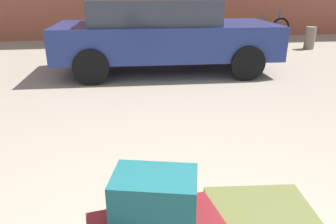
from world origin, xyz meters
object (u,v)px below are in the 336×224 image
duffel_bag_teal_topmost_pile (155,199)px  parked_car (163,34)px  bollard_kerb_far (310,38)px  bicycle_leaning (266,29)px  bollard_kerb_mid (276,39)px  bollard_kerb_near (223,40)px

duffel_bag_teal_topmost_pile → parked_car: (0.76, 5.40, -0.02)m
duffel_bag_teal_topmost_pile → bollard_kerb_far: size_ratio=0.59×
bicycle_leaning → bollard_kerb_far: bicycle_leaning is taller
bollard_kerb_far → parked_car: bearing=-156.6°
bollard_kerb_mid → bollard_kerb_far: size_ratio=1.00×
bollard_kerb_near → bollard_kerb_mid: bearing=0.0°
bollard_kerb_mid → duffel_bag_teal_topmost_pile: bearing=-119.6°
duffel_bag_teal_topmost_pile → bollard_kerb_far: duffel_bag_teal_topmost_pile is taller
duffel_bag_teal_topmost_pile → bollard_kerb_near: duffel_bag_teal_topmost_pile is taller
bicycle_leaning → bollard_kerb_near: size_ratio=2.87×
parked_car → bicycle_leaning: parked_car is taller
parked_car → bollard_kerb_mid: bearing=29.3°
duffel_bag_teal_topmost_pile → parked_car: parked_car is taller
duffel_bag_teal_topmost_pile → bicycle_leaning: bicycle_leaning is taller
duffel_bag_teal_topmost_pile → bollard_kerb_far: 8.93m
parked_car → bicycle_leaning: bearing=41.8°
bicycle_leaning → parked_car: bearing=-138.2°
bollard_kerb_near → bicycle_leaning: bearing=37.8°
parked_car → bollard_kerb_mid: size_ratio=7.21×
bollard_kerb_mid → bollard_kerb_far: bearing=0.0°
bollard_kerb_near → bollard_kerb_mid: size_ratio=1.00×
duffel_bag_teal_topmost_pile → bicycle_leaning: (4.51, 8.74, -0.41)m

